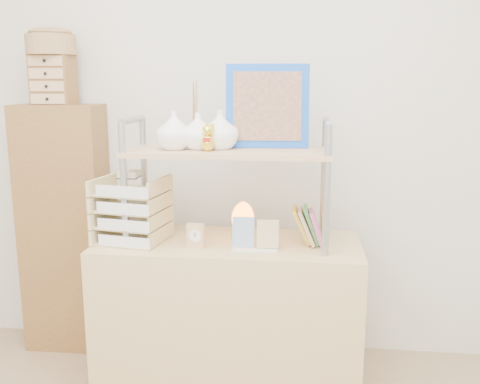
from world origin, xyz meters
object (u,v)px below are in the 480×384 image
object	(u,v)px
desk	(229,318)
letter_tray	(131,214)
cabinet	(65,229)
salt_lamp	(243,220)

from	to	relation	value
desk	letter_tray	world-z (taller)	letter_tray
cabinet	salt_lamp	world-z (taller)	cabinet
salt_lamp	desk	bearing A→B (deg)	-131.53
desk	cabinet	bearing A→B (deg)	158.80
desk	letter_tray	bearing A→B (deg)	-173.13
cabinet	salt_lamp	distance (m)	1.07
letter_tray	salt_lamp	size ratio (longest dim) A/B	1.90
cabinet	salt_lamp	size ratio (longest dim) A/B	7.81
letter_tray	cabinet	bearing A→B (deg)	140.74
cabinet	letter_tray	world-z (taller)	cabinet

